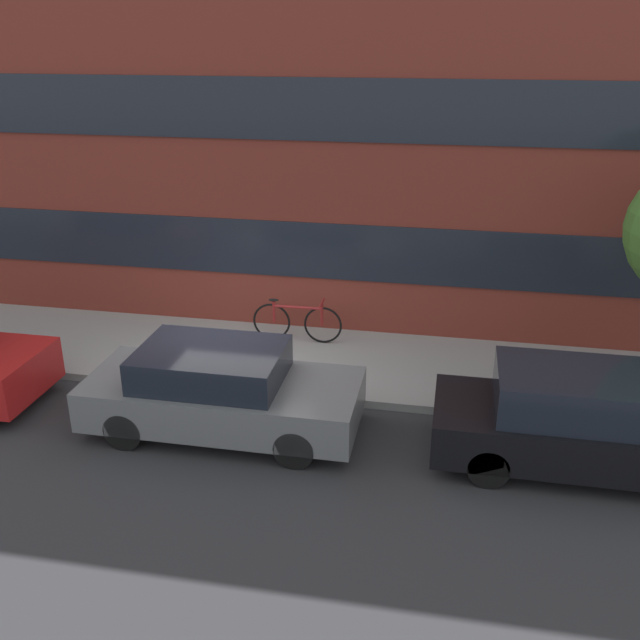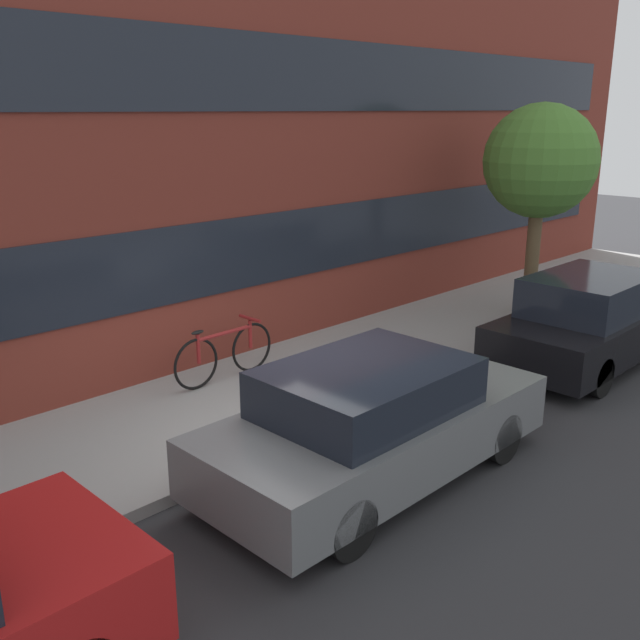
# 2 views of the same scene
# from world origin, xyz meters

# --- Properties ---
(ground_plane) EXTENTS (56.00, 56.00, 0.00)m
(ground_plane) POSITION_xyz_m (0.00, 0.00, 0.00)
(ground_plane) COLOR #2B2B2D
(sidewalk_strip) EXTENTS (28.00, 2.86, 0.14)m
(sidewalk_strip) POSITION_xyz_m (0.00, 1.43, 0.07)
(sidewalk_strip) COLOR gray
(sidewalk_strip) RESTS_ON ground_plane
(rowhouse_facade) EXTENTS (28.00, 1.02, 7.95)m
(rowhouse_facade) POSITION_xyz_m (0.00, 3.30, 3.98)
(rowhouse_facade) COLOR maroon
(rowhouse_facade) RESTS_ON ground_plane
(parked_car_grey) EXTENTS (4.11, 1.75, 1.34)m
(parked_car_grey) POSITION_xyz_m (0.19, -1.05, 0.66)
(parked_car_grey) COLOR slate
(parked_car_grey) RESTS_ON ground_plane
(parked_car_black) EXTENTS (4.09, 1.64, 1.43)m
(parked_car_black) POSITION_xyz_m (5.38, -1.05, 0.70)
(parked_car_black) COLOR black
(parked_car_black) RESTS_ON ground_plane
(bicycle) EXTENTS (1.73, 0.44, 0.83)m
(bicycle) POSITION_xyz_m (0.67, 2.13, 0.55)
(bicycle) COLOR black
(bicycle) RESTS_ON sidewalk_strip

